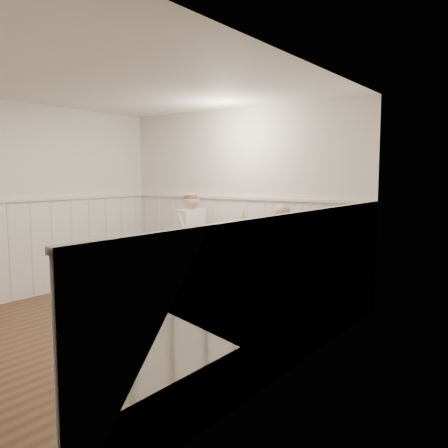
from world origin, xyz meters
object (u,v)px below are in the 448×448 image
(chair_right, at_px, (278,265))
(beer_bottle, at_px, (226,230))
(man_in_pink, at_px, (281,261))
(dining_table, at_px, (232,248))
(diner_cream, at_px, (192,248))
(grass_vase, at_px, (242,225))
(chair_left, at_px, (184,255))

(chair_right, distance_m, beer_bottle, 1.08)
(man_in_pink, bearing_deg, beer_bottle, 167.29)
(dining_table, distance_m, beer_bottle, 0.39)
(diner_cream, bearing_deg, dining_table, 3.19)
(dining_table, xyz_separation_m, chair_right, (0.73, -0.04, -0.15))
(chair_right, height_order, grass_vase, grass_vase)
(grass_vase, bearing_deg, chair_right, -23.74)
(dining_table, height_order, diner_cream, diner_cream)
(diner_cream, relative_size, beer_bottle, 5.86)
(chair_right, relative_size, grass_vase, 2.25)
(dining_table, relative_size, man_in_pink, 0.67)
(chair_left, height_order, man_in_pink, man_in_pink)
(chair_left, bearing_deg, chair_right, 1.35)
(grass_vase, bearing_deg, man_in_pink, -21.80)
(man_in_pink, bearing_deg, diner_cream, -179.15)
(grass_vase, bearing_deg, chair_left, -153.31)
(chair_right, height_order, diner_cream, diner_cream)
(man_in_pink, bearing_deg, dining_table, 178.74)
(diner_cream, xyz_separation_m, beer_bottle, (0.44, 0.25, 0.26))
(dining_table, distance_m, chair_right, 0.75)
(dining_table, xyz_separation_m, grass_vase, (-0.05, 0.31, 0.29))
(grass_vase, bearing_deg, dining_table, -80.18)
(diner_cream, bearing_deg, beer_bottle, 29.86)
(dining_table, xyz_separation_m, man_in_pink, (0.76, -0.02, -0.10))
(chair_left, height_order, diner_cream, diner_cream)
(dining_table, height_order, grass_vase, grass_vase)
(grass_vase, bearing_deg, diner_cream, -151.20)
(beer_bottle, bearing_deg, man_in_pink, -12.71)
(man_in_pink, height_order, beer_bottle, man_in_pink)
(chair_right, bearing_deg, man_in_pink, 29.58)
(dining_table, bearing_deg, chair_right, -2.75)
(dining_table, height_order, man_in_pink, man_in_pink)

